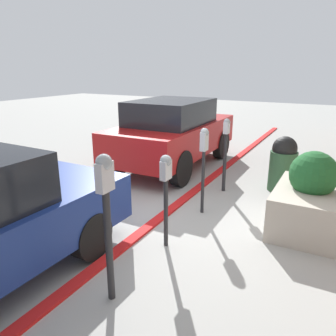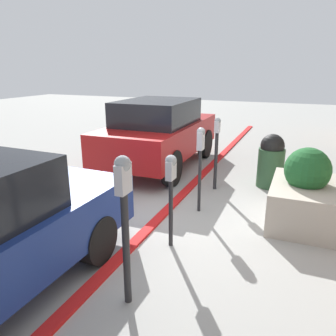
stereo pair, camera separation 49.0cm
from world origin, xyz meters
name	(u,v)px [view 2 (the right image)]	position (x,y,z in m)	size (l,w,h in m)	color
ground_plane	(161,223)	(0.00, 0.00, 0.00)	(40.00, 40.00, 0.00)	#999993
curb_strip	(156,221)	(0.00, 0.08, 0.02)	(19.00, 0.16, 0.04)	red
parking_meter_nearest	(124,208)	(-1.81, -0.41, 1.08)	(0.19, 0.16, 1.60)	#232326
parking_meter_second	(171,181)	(-0.57, -0.40, 0.95)	(0.18, 0.15, 1.30)	#232326
parking_meter_middle	(200,152)	(0.67, -0.42, 1.05)	(0.16, 0.14, 1.46)	#232326
parking_meter_fourth	(217,144)	(1.82, -0.40, 0.93)	(0.14, 0.12, 1.45)	#232326
planter_box	(304,195)	(0.89, -2.07, 0.46)	(1.49, 0.99, 1.22)	#B2A899
parked_car_middle	(159,132)	(2.87, 1.29, 0.87)	(3.97, 1.82, 1.64)	maroon
trash_bin	(271,161)	(2.41, -1.41, 0.55)	(0.53, 0.53, 1.10)	#2D5133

